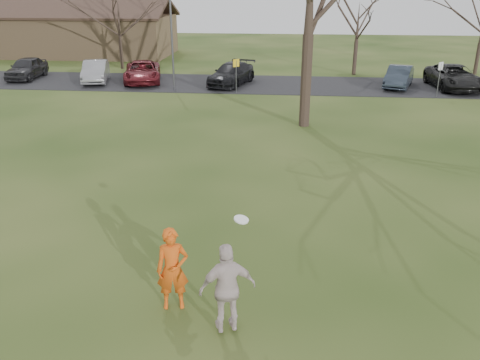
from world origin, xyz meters
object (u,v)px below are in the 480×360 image
(car_6, at_px, (454,77))
(building, at_px, (63,33))
(player_defender, at_px, (173,269))
(lamp_post, at_px, (171,25))
(car_5, at_px, (399,77))
(car_2, at_px, (142,72))
(car_0, at_px, (27,68))
(car_1, at_px, (96,71))
(car_3, at_px, (232,74))
(catching_play, at_px, (228,288))

(car_6, bearing_deg, building, 153.59)
(player_defender, xyz_separation_m, car_6, (12.72, 24.26, -0.14))
(lamp_post, bearing_deg, player_defender, -77.36)
(car_5, bearing_deg, player_defender, -92.33)
(car_2, height_order, car_5, car_2)
(car_0, height_order, car_1, car_0)
(player_defender, bearing_deg, lamp_post, 90.37)
(car_2, bearing_deg, building, 116.89)
(player_defender, distance_m, car_3, 24.22)
(car_2, relative_size, lamp_post, 0.81)
(car_5, relative_size, lamp_post, 0.65)
(car_5, xyz_separation_m, building, (-28.29, 13.22, 1.22))
(car_0, bearing_deg, lamp_post, -18.68)
(car_3, height_order, car_5, car_3)
(car_0, distance_m, building, 12.96)
(player_defender, bearing_deg, catching_play, -42.54)
(car_1, xyz_separation_m, car_6, (23.58, 0.04, 0.02))
(car_2, height_order, catching_play, catching_play)
(catching_play, relative_size, building, 0.12)
(car_0, distance_m, lamp_post, 12.01)
(car_1, distance_m, lamp_post, 7.06)
(lamp_post, bearing_deg, car_3, 31.45)
(catching_play, bearing_deg, car_1, 115.87)
(car_2, height_order, car_6, car_6)
(car_0, distance_m, catching_play, 31.03)
(player_defender, relative_size, catching_play, 0.74)
(player_defender, distance_m, lamp_post, 22.84)
(building, bearing_deg, catching_play, -62.21)
(car_1, relative_size, lamp_post, 0.69)
(car_6, distance_m, catching_play, 27.49)
(car_6, bearing_deg, player_defender, -121.26)
(building, relative_size, lamp_post, 3.29)
(player_defender, height_order, car_0, player_defender)
(car_1, relative_size, car_6, 0.82)
(player_defender, distance_m, car_1, 26.54)
(car_1, xyz_separation_m, car_3, (9.33, -0.04, -0.01))
(car_5, height_order, building, building)
(catching_play, bearing_deg, car_3, 96.34)
(car_2, bearing_deg, lamp_post, -54.78)
(lamp_post, bearing_deg, building, 132.09)
(car_6, relative_size, building, 0.26)
(car_5, xyz_separation_m, lamp_post, (-14.29, -2.28, 3.26))
(building, bearing_deg, car_6, -22.82)
(car_1, relative_size, catching_play, 1.77)
(car_2, xyz_separation_m, car_6, (20.38, -0.18, 0.03))
(car_0, relative_size, car_2, 0.86)
(player_defender, xyz_separation_m, car_3, (-1.54, 24.18, -0.17))
(car_6, height_order, catching_play, catching_play)
(lamp_post, bearing_deg, car_6, 7.00)
(player_defender, height_order, car_6, player_defender)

